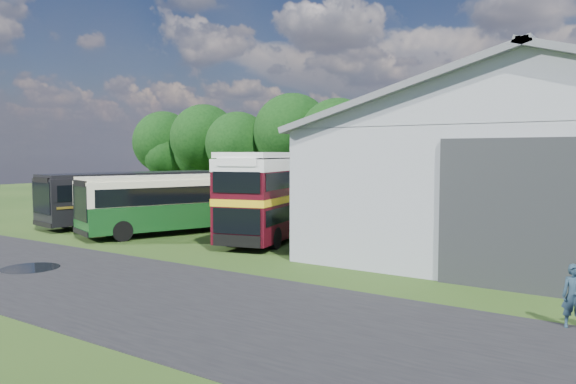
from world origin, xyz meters
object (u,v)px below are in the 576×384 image
Objects in this scene: bus_green_single at (187,202)px; visitor_a at (574,297)px; bus_dark_single at (136,196)px; storage_shed at (576,160)px; bus_maroon_double at (279,195)px.

visitor_a is (20.79, -7.01, -0.91)m from bus_green_single.
bus_green_single is at bearing 0.03° from bus_dark_single.
storage_shed is at bearing 43.18° from bus_green_single.
visitor_a is (26.32, -8.01, -0.91)m from bus_dark_single.
bus_green_single is at bearing 179.51° from bus_maroon_double.
storage_shed reaches higher than visitor_a.
bus_dark_single is at bearing 146.02° from visitor_a.
bus_dark_single is (-24.24, -7.22, -2.43)m from storage_shed.
bus_dark_single reaches higher than visitor_a.
storage_shed is 2.04× the size of bus_dark_single.
bus_green_single reaches higher than visitor_a.
bus_green_single is (-18.71, -8.22, -2.43)m from storage_shed.
storage_shed is at bearing 12.55° from bus_maroon_double.
visitor_a is (2.08, -15.22, -3.34)m from storage_shed.
bus_dark_single reaches higher than bus_green_single.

